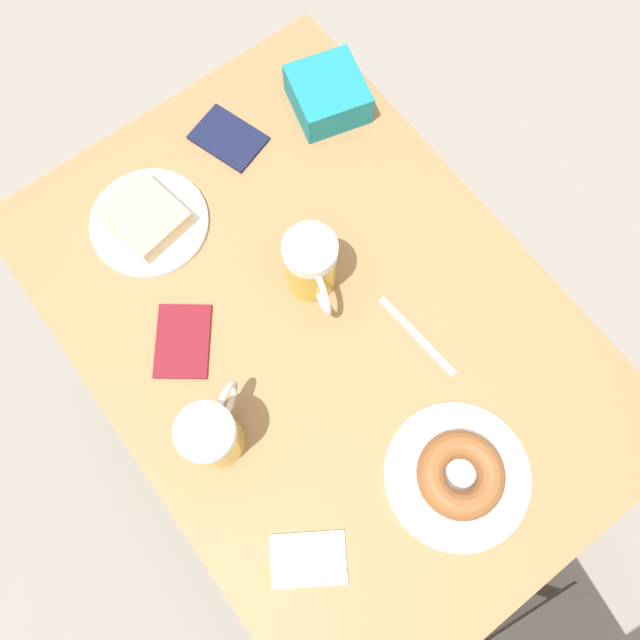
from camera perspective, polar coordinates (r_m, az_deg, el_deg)
ground_plane at (r=1.80m, az=0.00°, el=-7.40°), size 8.00×8.00×0.00m
table at (r=1.11m, az=0.00°, el=-1.37°), size 0.73×1.05×0.78m
plate_with_cake at (r=1.13m, az=-15.50°, el=8.87°), size 0.21×0.21×0.05m
plate_with_donut at (r=1.00m, az=12.61°, el=-13.68°), size 0.23×0.23×0.05m
beer_mug_left at (r=0.95m, az=-9.79°, el=-10.29°), size 0.12×0.10×0.14m
beer_mug_center at (r=1.00m, az=-0.81°, el=5.01°), size 0.09×0.13×0.14m
napkin_folded at (r=1.00m, az=-1.06°, el=-21.03°), size 0.14×0.13×0.00m
fork at (r=1.05m, az=8.86°, el=-1.46°), size 0.03×0.18×0.00m
passport_near_edge at (r=1.20m, az=-8.38°, el=16.14°), size 0.12×0.15×0.01m
passport_far_edge at (r=1.05m, az=-12.44°, el=-1.89°), size 0.15×0.15×0.01m
blue_pouch at (r=1.21m, az=0.72°, el=19.93°), size 0.16×0.16×0.06m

